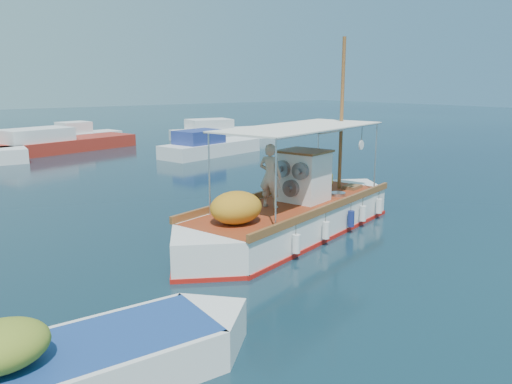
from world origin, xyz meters
TOP-DOWN VIEW (x-y plane):
  - ground at (0.00, 0.00)m, footprint 160.00×160.00m
  - fishing_caique at (-0.31, -0.21)m, footprint 9.50×4.42m
  - dinghy at (-8.15, -4.12)m, footprint 6.18×1.98m
  - bg_boat_n at (-0.77, 22.18)m, footprint 10.48×5.34m
  - bg_boat_ne at (6.30, 15.00)m, footprint 7.15×3.75m
  - bg_boat_e at (11.75, 21.96)m, footprint 8.38×3.72m
  - bg_boat_far_n at (2.21, 25.80)m, footprint 5.41×2.86m

SIDE VIEW (x-z plane):
  - ground at x=0.00m, z-range 0.00..0.00m
  - dinghy at x=-8.15m, z-range -0.44..1.07m
  - bg_boat_ne at x=6.30m, z-range -0.41..1.39m
  - bg_boat_e at x=11.75m, z-range -0.41..1.39m
  - bg_boat_n at x=-0.77m, z-range -0.41..1.39m
  - bg_boat_far_n at x=2.21m, z-range -0.41..1.39m
  - fishing_caique at x=-0.31m, z-range -2.47..3.53m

